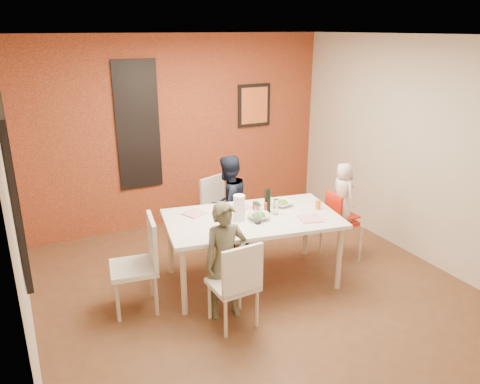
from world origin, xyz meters
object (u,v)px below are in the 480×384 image
toddler (343,192)px  wine_bottle (268,201)px  chair_left (142,259)px  child_near (226,261)px  paper_towel_roll (239,208)px  chair_near (237,281)px  chair_far (219,207)px  child_far (228,204)px  dining_table (252,223)px  high_chair (339,220)px

toddler → wine_bottle: (-1.01, 0.07, 0.04)m
chair_left → toddler: bearing=98.2°
child_near → paper_towel_roll: size_ratio=4.30×
chair_near → toddler: 1.95m
chair_near → wine_bottle: 1.17m
chair_near → chair_left: bearing=-49.2°
chair_far → chair_left: chair_left is taller
toddler → child_far: bearing=50.9°
paper_towel_roll → chair_left: bearing=178.7°
child_near → toddler: 1.86m
wine_bottle → chair_left: bearing=-178.9°
dining_table → child_far: child_far is taller
chair_left → high_chair: 2.46m
chair_far → wine_bottle: wine_bottle is taller
dining_table → child_near: child_near is taller
chair_far → toddler: 1.65m
chair_near → child_near: 0.26m
chair_far → wine_bottle: 1.14m
dining_table → chair_far: bearing=85.8°
dining_table → chair_left: chair_left is taller
high_chair → paper_towel_roll: bearing=89.7°
child_far → wine_bottle: bearing=76.9°
chair_left → toddler: toddler is taller
wine_bottle → paper_towel_roll: bearing=-172.2°
chair_far → paper_towel_roll: bearing=-123.4°
dining_table → paper_towel_roll: bearing=-177.9°
chair_left → paper_towel_roll: (1.09, -0.02, 0.38)m
high_chair → child_far: 1.41m
dining_table → chair_near: (-0.55, -0.72, -0.21)m
chair_near → high_chair: size_ratio=1.01×
chair_far → child_near: bearing=-132.6°
child_near → wine_bottle: size_ratio=4.40×
high_chair → paper_towel_roll: (-1.37, 0.02, 0.39)m
child_near → toddler: (1.78, 0.46, 0.29)m
child_near → wine_bottle: 0.99m
child_far → high_chair: bearing=120.2°
child_far → wine_bottle: size_ratio=4.60×
child_near → wine_bottle: bearing=40.9°
toddler → chair_left: bearing=88.6°
chair_far → child_far: size_ratio=0.72×
child_near → wine_bottle: child_near is taller
paper_towel_roll → chair_near: bearing=-118.2°
chair_far → toddler: toddler is taller
chair_far → chair_left: (-1.34, -1.08, 0.04)m
chair_left → toddler: (2.48, -0.04, 0.34)m
chair_far → dining_table: bearing=-115.0°
chair_far → paper_towel_roll: 1.21m
chair_left → paper_towel_roll: 1.15m
chair_left → wine_bottle: (1.47, 0.03, 0.37)m
chair_near → paper_towel_roll: (0.38, 0.72, 0.43)m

